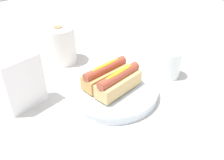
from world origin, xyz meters
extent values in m
plane|color=beige|center=(0.00, 0.00, 0.00)|extent=(2.40, 2.40, 0.00)
cylinder|color=silver|center=(0.01, -0.01, 0.01)|extent=(0.27, 0.27, 0.02)
torus|color=silver|center=(0.01, -0.01, 0.02)|extent=(0.27, 0.27, 0.01)
cube|color=#DBB270|center=(0.01, -0.04, 0.05)|extent=(0.16, 0.07, 0.04)
cylinder|color=#A84733|center=(0.01, -0.04, 0.08)|extent=(0.15, 0.05, 0.03)
ellipsoid|color=gold|center=(0.01, -0.04, 0.09)|extent=(0.11, 0.03, 0.01)
cube|color=tan|center=(0.01, 0.02, 0.05)|extent=(0.15, 0.06, 0.04)
cylinder|color=#A84733|center=(0.01, 0.02, 0.08)|extent=(0.15, 0.04, 0.03)
ellipsoid|color=gold|center=(0.01, 0.02, 0.09)|extent=(0.11, 0.02, 0.01)
cylinder|color=white|center=(0.22, -0.05, 0.04)|extent=(0.07, 0.07, 0.09)
cylinder|color=silver|center=(0.22, -0.05, 0.04)|extent=(0.06, 0.06, 0.07)
cylinder|color=white|center=(-0.01, 0.26, 0.07)|extent=(0.11, 0.11, 0.13)
cylinder|color=#997A5B|center=(-0.01, 0.26, 0.13)|extent=(0.03, 0.03, 0.00)
cube|color=white|center=(-0.21, 0.10, 0.07)|extent=(0.12, 0.06, 0.15)
camera|label=1|loc=(-0.35, -0.46, 0.44)|focal=38.31mm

